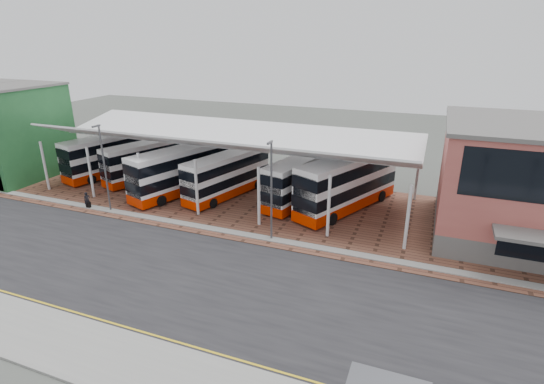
# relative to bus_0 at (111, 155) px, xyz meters

# --- Properties ---
(ground) EXTENTS (140.00, 140.00, 0.00)m
(ground) POSITION_rel_bus_0_xyz_m (21.32, -15.16, -2.34)
(ground) COLOR #434641
(road) EXTENTS (120.00, 14.00, 0.02)m
(road) POSITION_rel_bus_0_xyz_m (21.32, -16.16, -2.33)
(road) COLOR black
(road) RESTS_ON ground
(forecourt) EXTENTS (72.00, 16.00, 0.06)m
(forecourt) POSITION_rel_bus_0_xyz_m (23.32, -2.16, -2.31)
(forecourt) COLOR brown
(forecourt) RESTS_ON ground
(sidewalk) EXTENTS (120.00, 4.00, 0.14)m
(sidewalk) POSITION_rel_bus_0_xyz_m (21.32, -24.16, -2.27)
(sidewalk) COLOR gray
(sidewalk) RESTS_ON ground
(north_kerb) EXTENTS (120.00, 0.80, 0.14)m
(north_kerb) POSITION_rel_bus_0_xyz_m (21.32, -8.96, -2.27)
(north_kerb) COLOR gray
(north_kerb) RESTS_ON ground
(yellow_line_near) EXTENTS (120.00, 0.12, 0.01)m
(yellow_line_near) POSITION_rel_bus_0_xyz_m (21.32, -22.16, -2.31)
(yellow_line_near) COLOR gold
(yellow_line_near) RESTS_ON road
(yellow_line_far) EXTENTS (120.00, 0.12, 0.01)m
(yellow_line_far) POSITION_rel_bus_0_xyz_m (21.32, -21.86, -2.31)
(yellow_line_far) COLOR gold
(yellow_line_far) RESTS_ON road
(canopy) EXTENTS (37.00, 11.63, 7.07)m
(canopy) POSITION_rel_bus_0_xyz_m (15.32, -1.23, 3.46)
(canopy) COLOR silver
(canopy) RESTS_ON ground
(shop_green) EXTENTS (6.40, 10.20, 10.22)m
(shop_green) POSITION_rel_bus_0_xyz_m (-8.68, -4.19, 2.78)
(shop_green) COLOR #256130
(shop_green) RESTS_ON ground
(lamp_west) EXTENTS (0.16, 0.90, 8.07)m
(lamp_west) POSITION_rel_bus_0_xyz_m (7.32, -8.89, 2.02)
(lamp_west) COLOR #4C4D52
(lamp_west) RESTS_ON ground
(lamp_east) EXTENTS (0.16, 0.90, 8.07)m
(lamp_east) POSITION_rel_bus_0_xyz_m (23.32, -8.89, 2.02)
(lamp_east) COLOR #4C4D52
(lamp_east) RESTS_ON ground
(bus_0) EXTENTS (5.31, 11.40, 4.58)m
(bus_0) POSITION_rel_bus_0_xyz_m (0.00, 0.00, 0.00)
(bus_0) COLOR white
(bus_0) RESTS_ON forecourt
(bus_1) EXTENTS (5.73, 10.44, 4.22)m
(bus_1) POSITION_rel_bus_0_xyz_m (5.09, 0.02, -0.18)
(bus_1) COLOR white
(bus_1) RESTS_ON forecourt
(bus_2) EXTENTS (6.10, 11.61, 4.69)m
(bus_2) POSITION_rel_bus_0_xyz_m (10.98, -2.38, 0.05)
(bus_2) COLOR white
(bus_2) RESTS_ON forecourt
(bus_3) EXTENTS (5.12, 10.61, 4.27)m
(bus_3) POSITION_rel_bus_0_xyz_m (15.63, -1.37, -0.16)
(bus_3) COLOR white
(bus_3) RESTS_ON forecourt
(bus_4) EXTENTS (4.82, 10.91, 4.38)m
(bus_4) POSITION_rel_bus_0_xyz_m (22.98, 0.02, -0.10)
(bus_4) COLOR white
(bus_4) RESTS_ON forecourt
(bus_5) EXTENTS (7.47, 12.17, 4.98)m
(bus_5) POSITION_rel_bus_0_xyz_m (27.49, -0.43, 0.20)
(bus_5) COLOR white
(bus_5) RESTS_ON forecourt
(pedestrian) EXTENTS (0.58, 0.67, 1.56)m
(pedestrian) POSITION_rel_bus_0_xyz_m (4.96, -9.16, -1.50)
(pedestrian) COLOR black
(pedestrian) RESTS_ON forecourt
(suitcase) EXTENTS (0.35, 0.25, 0.60)m
(suitcase) POSITION_rel_bus_0_xyz_m (5.05, -9.16, -1.98)
(suitcase) COLOR black
(suitcase) RESTS_ON forecourt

